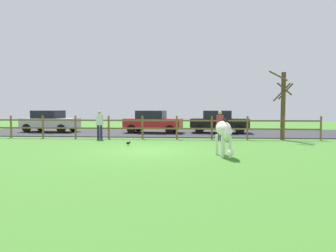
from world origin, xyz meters
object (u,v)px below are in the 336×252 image
(bare_tree, at_px, (283,104))
(crow_on_grass, at_px, (128,143))
(visitor_right_of_tree, at_px, (220,124))
(parked_car_silver, at_px, (50,121))
(zebra, at_px, (224,132))
(visitor_left_of_tree, at_px, (100,124))
(parked_car_red, at_px, (153,121))
(parked_car_black, at_px, (219,122))

(bare_tree, bearing_deg, crow_on_grass, -157.26)
(crow_on_grass, distance_m, visitor_right_of_tree, 5.43)
(parked_car_silver, xyz_separation_m, visitor_right_of_tree, (11.93, -4.48, 0.06))
(parked_car_silver, bearing_deg, bare_tree, -14.22)
(zebra, bearing_deg, visitor_left_of_tree, 138.40)
(parked_car_silver, xyz_separation_m, parked_car_red, (7.60, -0.12, 0.00))
(crow_on_grass, relative_size, parked_car_red, 0.05)
(zebra, xyz_separation_m, parked_car_black, (0.66, 10.38, -0.08))
(parked_car_black, distance_m, visitor_right_of_tree, 4.59)
(zebra, distance_m, parked_car_black, 10.40)
(visitor_left_of_tree, bearing_deg, parked_car_silver, 138.43)
(bare_tree, distance_m, parked_car_black, 5.28)
(parked_car_black, distance_m, parked_car_red, 4.66)
(parked_car_silver, distance_m, visitor_left_of_tree, 6.85)
(bare_tree, relative_size, parked_car_red, 0.93)
(parked_car_silver, height_order, parked_car_red, same)
(parked_car_black, height_order, visitor_right_of_tree, visitor_right_of_tree)
(crow_on_grass, bearing_deg, visitor_right_of_tree, 31.85)
(visitor_left_of_tree, bearing_deg, bare_tree, 3.47)
(parked_car_red, bearing_deg, visitor_right_of_tree, -45.17)
(visitor_left_of_tree, bearing_deg, visitor_right_of_tree, 0.55)
(crow_on_grass, relative_size, parked_car_black, 0.05)
(crow_on_grass, height_order, parked_car_black, parked_car_black)
(bare_tree, xyz_separation_m, crow_on_grass, (-8.10, -3.39, -1.91))
(zebra, xyz_separation_m, crow_on_grass, (-4.22, 2.97, -0.80))
(parked_car_red, bearing_deg, zebra, -68.57)
(visitor_left_of_tree, relative_size, visitor_right_of_tree, 1.00)
(parked_car_silver, height_order, visitor_right_of_tree, visitor_right_of_tree)
(crow_on_grass, height_order, parked_car_silver, parked_car_silver)
(parked_car_silver, bearing_deg, visitor_left_of_tree, -41.57)
(parked_car_silver, bearing_deg, crow_on_grass, -44.77)
(zebra, bearing_deg, crow_on_grass, 144.85)
(bare_tree, distance_m, visitor_left_of_tree, 10.43)
(crow_on_grass, distance_m, visitor_left_of_tree, 3.65)
(parked_car_black, height_order, parked_car_silver, same)
(crow_on_grass, distance_m, parked_car_silver, 10.41)
(crow_on_grass, height_order, visitor_left_of_tree, visitor_left_of_tree)
(parked_car_red, height_order, visitor_right_of_tree, visitor_right_of_tree)
(bare_tree, bearing_deg, parked_car_red, 154.26)
(parked_car_black, relative_size, parked_car_silver, 0.99)
(bare_tree, bearing_deg, visitor_right_of_tree, -170.98)
(parked_car_black, height_order, visitor_left_of_tree, visitor_left_of_tree)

